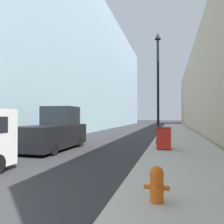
% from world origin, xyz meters
% --- Properties ---
extents(sidewalk_right, '(3.73, 60.00, 0.15)m').
position_xyz_m(sidewalk_right, '(5.08, 18.00, 0.07)').
color(sidewalk_right, '#B7B2A8').
rests_on(sidewalk_right, ground).
extents(building_left_glass, '(12.00, 60.00, 17.78)m').
position_xyz_m(building_left_glass, '(-10.26, 26.00, 8.89)').
color(building_left_glass, '#99B7C6').
rests_on(building_left_glass, ground).
extents(fire_hydrant, '(0.51, 0.39, 0.71)m').
position_xyz_m(fire_hydrant, '(4.14, 2.08, 0.52)').
color(fire_hydrant, '#D15614').
rests_on(fire_hydrant, sidewalk_right).
extents(trash_bin, '(0.74, 0.64, 1.13)m').
position_xyz_m(trash_bin, '(4.07, 9.16, 0.73)').
color(trash_bin, red).
rests_on(trash_bin, sidewalk_right).
extents(lamppost, '(0.39, 0.39, 6.83)m').
position_xyz_m(lamppost, '(3.67, 11.28, 3.97)').
color(lamppost, black).
rests_on(lamppost, sidewalk_right).
extents(pickup_truck, '(2.05, 4.87, 2.41)m').
position_xyz_m(pickup_truck, '(-1.82, 8.53, 0.98)').
color(pickup_truck, black).
rests_on(pickup_truck, ground).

